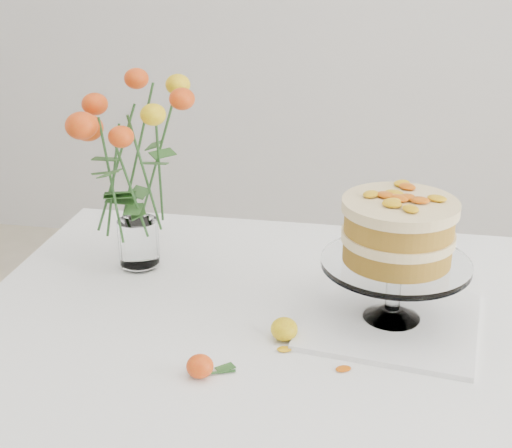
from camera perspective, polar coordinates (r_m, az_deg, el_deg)
The scene contains 8 objects.
table at distance 1.32m, azimuth 8.11°, elevation -11.17°, with size 1.43×0.93×0.76m.
napkin at distance 1.30m, azimuth 10.74°, elevation -7.51°, with size 0.30×0.30×0.01m, color white.
cake_stand at distance 1.23m, azimuth 11.27°, elevation -1.05°, with size 0.26×0.26×0.23m.
rose_vase at distance 1.41m, azimuth -9.85°, elevation 5.51°, with size 0.29×0.29×0.41m.
loose_rose_near at distance 1.22m, azimuth 2.29°, elevation -8.41°, with size 0.08×0.05×0.04m.
loose_rose_far at distance 1.13m, azimuth -4.49°, elevation -11.28°, with size 0.08×0.04×0.04m.
stray_petal_a at distance 1.20m, azimuth 2.29°, elevation -9.99°, with size 0.03×0.02×0.00m, color #E3A40E.
stray_petal_b at distance 1.16m, azimuth 7.00°, elevation -11.44°, with size 0.03×0.02×0.00m, color #E3A40E.
Camera 1 is at (0.01, -1.10, 1.40)m, focal length 50.00 mm.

